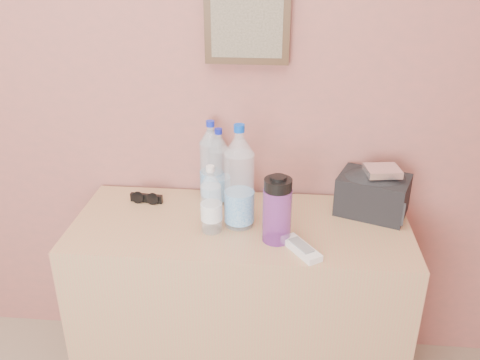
% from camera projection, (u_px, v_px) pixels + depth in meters
% --- Properties ---
extents(picture_frame, '(0.30, 0.03, 0.25)m').
position_uv_depth(picture_frame, '(247.00, 28.00, 1.77)').
color(picture_frame, '#382311').
rests_on(picture_frame, room_shell).
extents(dresser, '(1.21, 0.50, 0.76)m').
position_uv_depth(dresser, '(240.00, 307.00, 1.99)').
color(dresser, '#B67B4E').
rests_on(dresser, ground).
extents(pet_large_a, '(0.09, 0.09, 0.32)m').
position_uv_depth(pet_large_a, '(211.00, 165.00, 1.95)').
color(pet_large_a, silver).
rests_on(pet_large_a, dresser).
extents(pet_large_b, '(0.09, 0.09, 0.31)m').
position_uv_depth(pet_large_b, '(211.00, 164.00, 1.96)').
color(pet_large_b, silver).
rests_on(pet_large_b, dresser).
extents(pet_large_c, '(0.08, 0.08, 0.30)m').
position_uv_depth(pet_large_c, '(219.00, 170.00, 1.93)').
color(pet_large_c, silver).
rests_on(pet_large_c, dresser).
extents(pet_large_d, '(0.10, 0.10, 0.38)m').
position_uv_depth(pet_large_d, '(239.00, 182.00, 1.75)').
color(pet_large_d, silver).
rests_on(pet_large_d, dresser).
extents(pet_small, '(0.07, 0.07, 0.25)m').
position_uv_depth(pet_small, '(211.00, 203.00, 1.73)').
color(pet_small, silver).
rests_on(pet_small, dresser).
extents(nalgene_bottle, '(0.10, 0.10, 0.24)m').
position_uv_depth(nalgene_bottle, '(277.00, 209.00, 1.68)').
color(nalgene_bottle, '#6C2990').
rests_on(nalgene_bottle, dresser).
extents(sunglasses, '(0.13, 0.06, 0.03)m').
position_uv_depth(sunglasses, '(147.00, 198.00, 1.97)').
color(sunglasses, black).
rests_on(sunglasses, dresser).
extents(ac_remote, '(0.14, 0.16, 0.02)m').
position_uv_depth(ac_remote, '(301.00, 249.00, 1.66)').
color(ac_remote, silver).
rests_on(ac_remote, dresser).
extents(toiletry_bag, '(0.29, 0.25, 0.17)m').
position_uv_depth(toiletry_bag, '(373.00, 192.00, 1.86)').
color(toiletry_bag, black).
rests_on(toiletry_bag, dresser).
extents(foil_packet, '(0.13, 0.11, 0.02)m').
position_uv_depth(foil_packet, '(382.00, 171.00, 1.81)').
color(foil_packet, white).
rests_on(foil_packet, toiletry_bag).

